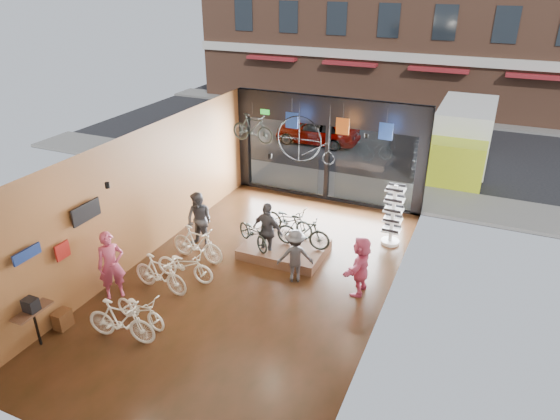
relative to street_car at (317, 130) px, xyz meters
The scene contains 33 objects.
ground_plane 12.28m from the street_car, 78.21° to the right, with size 7.00×12.00×0.04m, color black.
ceiling 12.65m from the street_car, 78.21° to the right, with size 7.00×12.00×0.04m, color black.
wall_left 12.10m from the street_car, 94.83° to the right, with size 0.04×12.00×3.80m, color #AE693B.
wall_right 13.48m from the street_car, 63.34° to the right, with size 0.04×12.00×3.80m, color beige.
wall_back 18.23m from the street_car, 82.08° to the right, with size 7.00×0.04×3.80m, color beige.
storefront 6.61m from the street_car, 67.34° to the right, with size 7.00×0.26×3.80m, color black, non-canonical shape.
exit_sign 6.56m from the street_car, 89.01° to the right, with size 0.35×0.06×0.18m, color #198C26.
street_road 3.97m from the street_car, 50.13° to the left, with size 30.00×18.00×0.02m, color black.
sidewalk_near 5.45m from the street_car, 62.44° to the right, with size 30.00×2.40×0.12m, color slate.
sidewalk_far 7.46m from the street_car, 70.31° to the left, with size 30.00×2.00×0.12m, color slate.
street_car is the anchor object (origin of this frame).
box_truck 6.79m from the street_car, ahead, with size 2.20×6.61×2.60m, color silver, non-canonical shape.
floor_bike_1 15.40m from the street_car, 86.96° to the right, with size 0.49×1.72×1.03m, color white.
floor_bike_2 14.76m from the street_car, 86.74° to the right, with size 0.54×1.55×0.81m, color white.
floor_bike_3 13.40m from the street_car, 88.06° to the right, with size 0.48×1.70×1.02m, color white.
floor_bike_4 12.71m from the street_car, 86.63° to the right, with size 0.60×1.72×0.91m, color white.
floor_bike_5 11.68m from the street_car, 87.48° to the right, with size 0.49×1.75×1.05m, color white.
display_platform 10.70m from the street_car, 75.41° to the right, with size 2.40×1.80×0.30m, color #4A2D1B.
display_bike_left 10.89m from the street_car, 80.18° to the right, with size 0.55×1.58×0.83m, color black.
display_bike_mid 10.74m from the street_car, 72.46° to the right, with size 0.46×1.64×0.99m, color black.
display_bike_right 9.94m from the street_car, 75.27° to the right, with size 0.61×1.74×0.91m, color black.
customer_0 14.09m from the street_car, 92.01° to the right, with size 0.67×0.44×1.85m, color #CC4C72.
customer_1 10.99m from the street_car, 89.06° to the right, with size 0.87×0.67×1.78m, color #3F3F44.
customer_2 10.97m from the street_car, 77.76° to the right, with size 1.02×0.43×1.75m, color #3F3F44.
customer_3 12.06m from the street_car, 73.06° to the right, with size 0.99×0.57×1.53m, color #3F3F44.
customer_5 12.53m from the street_car, 65.15° to the right, with size 1.51×0.48×1.63m, color #CC4C72.
sunglasses_rack 10.05m from the street_car, 57.11° to the right, with size 0.57×0.47×1.95m, color white, non-canonical shape.
wall_merch 15.54m from the street_car, 93.23° to the right, with size 0.40×2.40×2.60m, color navy, non-canonical shape.
penny_farthing 7.71m from the street_car, 73.02° to the right, with size 2.00×0.06×1.60m, color black, non-canonical shape.
hung_bike 8.13m from the street_car, 86.83° to the right, with size 0.45×1.58×0.95m, color black.
jersey_left 7.34m from the street_car, 78.10° to the right, with size 0.45×0.03×0.55m, color #1E3F99.
jersey_mid 7.89m from the street_car, 64.53° to the right, with size 0.45×0.03×0.55m, color #CC5919.
jersey_right 8.58m from the street_car, 55.49° to the right, with size 0.45×0.03×0.55m, color #1E3F99.
Camera 1 is at (5.26, -10.24, 7.66)m, focal length 32.00 mm.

